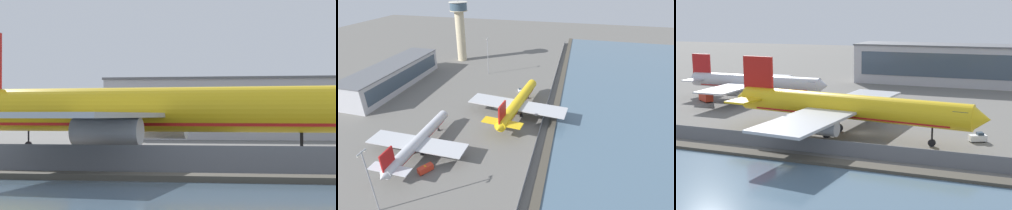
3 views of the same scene
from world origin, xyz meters
The scene contains 12 objects.
ground_plane centered at (0.00, 0.00, 0.00)m, with size 500.00×500.00×0.00m, color #66635E.
waterfront_lagoon centered at (0.00, -71.00, 0.00)m, with size 320.00×98.00×0.01m.
shoreline_seawall centered at (0.00, -20.50, 0.25)m, with size 320.00×3.00×0.50m.
perimeter_fence centered at (0.00, -16.00, 1.32)m, with size 280.00×0.10×2.63m.
cargo_jet_yellow centered at (-2.50, -3.26, 5.68)m, with size 53.58×46.53×14.88m.
passenger_jet_silver centered at (-40.73, 26.05, 4.67)m, with size 44.24×37.94×12.24m.
baggage_tug centered at (22.45, 1.22, 0.81)m, with size 3.58×2.84×1.80m.
ops_van centered at (-50.37, 17.88, 1.28)m, with size 5.53×4.51×2.48m.
control_tower centered at (68.24, 56.16, 25.42)m, with size 13.05×13.05×44.14m.
terminal_building centered at (10.92, 74.18, 6.75)m, with size 70.77×18.40×13.47m.
apron_light_mast_apron_west centered at (-68.53, 22.33, 11.78)m, with size 3.20×0.40×21.00m.
apron_light_mast_apron_east centered at (45.43, 27.65, 13.14)m, with size 3.20×0.40×23.67m.
Camera 2 is at (-109.95, -26.55, 61.44)m, focal length 28.00 mm.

